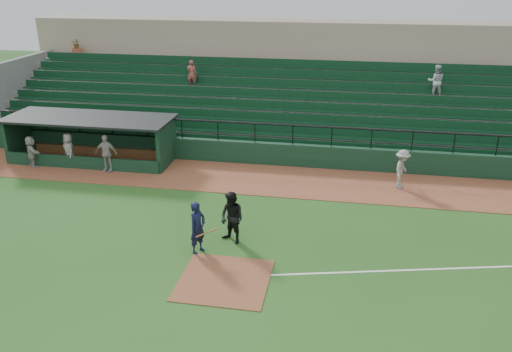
# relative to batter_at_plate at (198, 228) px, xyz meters

# --- Properties ---
(ground) EXTENTS (90.00, 90.00, 0.00)m
(ground) POSITION_rel_batter_at_plate_xyz_m (1.36, -0.65, -1.00)
(ground) COLOR #24521A
(ground) RESTS_ON ground
(warning_track) EXTENTS (40.00, 4.00, 0.03)m
(warning_track) POSITION_rel_batter_at_plate_xyz_m (1.36, 7.35, -0.99)
(warning_track) COLOR brown
(warning_track) RESTS_ON ground
(home_plate_dirt) EXTENTS (3.00, 3.00, 0.03)m
(home_plate_dirt) POSITION_rel_batter_at_plate_xyz_m (1.36, -1.65, -0.99)
(home_plate_dirt) COLOR brown
(home_plate_dirt) RESTS_ON ground
(foul_line) EXTENTS (17.49, 4.44, 0.01)m
(foul_line) POSITION_rel_batter_at_plate_xyz_m (9.36, 0.55, -1.00)
(foul_line) COLOR white
(foul_line) RESTS_ON ground
(stadium_structure) EXTENTS (38.00, 13.08, 6.40)m
(stadium_structure) POSITION_rel_batter_at_plate_xyz_m (1.36, 15.81, 1.30)
(stadium_structure) COLOR #10311D
(stadium_structure) RESTS_ON ground
(dugout) EXTENTS (8.90, 3.20, 2.42)m
(dugout) POSITION_rel_batter_at_plate_xyz_m (-8.39, 8.91, 0.33)
(dugout) COLOR #10311D
(dugout) RESTS_ON ground
(batter_at_plate) EXTENTS (1.17, 0.87, 2.01)m
(batter_at_plate) POSITION_rel_batter_at_plate_xyz_m (0.00, 0.00, 0.00)
(batter_at_plate) COLOR black
(batter_at_plate) RESTS_ON ground
(umpire) EXTENTS (1.24, 1.16, 2.04)m
(umpire) POSITION_rel_batter_at_plate_xyz_m (1.06, 0.96, 0.02)
(umpire) COLOR black
(umpire) RESTS_ON ground
(runner) EXTENTS (1.05, 1.38, 1.88)m
(runner) POSITION_rel_batter_at_plate_xyz_m (7.78, 7.48, -0.03)
(runner) COLOR gray
(runner) RESTS_ON warning_track
(dugout_player_a) EXTENTS (1.16, 0.52, 1.95)m
(dugout_player_a) POSITION_rel_batter_at_plate_xyz_m (-6.87, 7.01, -0.00)
(dugout_player_a) COLOR #ABA49F
(dugout_player_a) RESTS_ON warning_track
(dugout_player_b) EXTENTS (1.02, 1.00, 1.78)m
(dugout_player_b) POSITION_rel_batter_at_plate_xyz_m (-9.12, 7.39, -0.09)
(dugout_player_b) COLOR gray
(dugout_player_b) RESTS_ON warning_track
(dugout_player_c) EXTENTS (1.47, 1.40, 1.66)m
(dugout_player_c) POSITION_rel_batter_at_plate_xyz_m (-11.02, 6.96, -0.15)
(dugout_player_c) COLOR #A8A39D
(dugout_player_c) RESTS_ON warning_track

